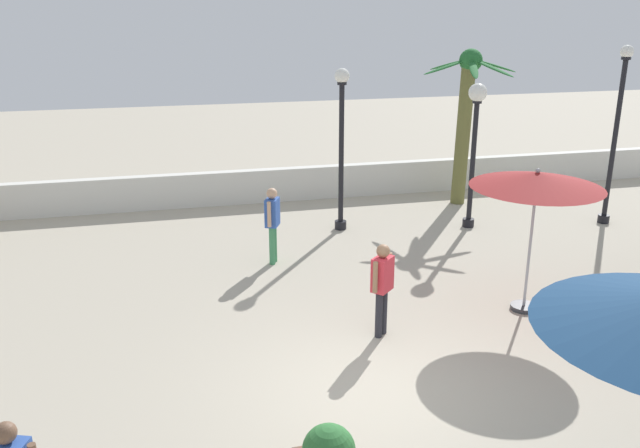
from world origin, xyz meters
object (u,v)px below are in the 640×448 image
at_px(palm_tree_0, 466,108).
at_px(lamp_post_0, 475,131).
at_px(patio_umbrella_0, 537,182).
at_px(guest_0, 272,218).
at_px(lamp_post_1, 341,137).
at_px(lamp_post_2, 616,130).
at_px(guest_1, 382,282).

bearing_deg(palm_tree_0, lamp_post_0, -108.77).
distance_m(patio_umbrella_0, lamp_post_0, 4.60).
bearing_deg(guest_0, palm_tree_0, 29.22).
height_order(lamp_post_1, guest_0, lamp_post_1).
xyz_separation_m(palm_tree_0, lamp_post_2, (2.74, -2.42, -0.24)).
xyz_separation_m(patio_umbrella_0, guest_0, (-3.98, 3.24, -1.37)).
distance_m(patio_umbrella_0, guest_0, 5.31).
xyz_separation_m(palm_tree_0, guest_1, (-4.49, -6.75, -1.61)).
distance_m(guest_0, guest_1, 3.77).
relative_size(lamp_post_2, guest_1, 2.69).
bearing_deg(palm_tree_0, guest_1, -123.63).
distance_m(patio_umbrella_0, guest_1, 3.14).
height_order(lamp_post_0, guest_1, lamp_post_0).
bearing_deg(guest_1, lamp_post_0, 51.50).
xyz_separation_m(patio_umbrella_0, lamp_post_2, (4.43, 3.99, -0.03)).
height_order(palm_tree_0, lamp_post_0, palm_tree_0).
bearing_deg(lamp_post_1, lamp_post_2, -9.20).
relative_size(patio_umbrella_0, guest_1, 1.63).
relative_size(patio_umbrella_0, palm_tree_0, 0.63).
xyz_separation_m(lamp_post_1, guest_1, (-0.76, -5.37, -1.27)).
distance_m(lamp_post_0, guest_0, 5.34).
xyz_separation_m(palm_tree_0, guest_0, (-5.67, -3.17, -1.59)).
height_order(guest_0, guest_1, guest_0).
bearing_deg(lamp_post_2, lamp_post_1, 170.80).
bearing_deg(lamp_post_0, palm_tree_0, 71.23).
distance_m(lamp_post_2, guest_0, 8.55).
distance_m(patio_umbrella_0, lamp_post_1, 5.43).
bearing_deg(palm_tree_0, patio_umbrella_0, -104.78).
relative_size(lamp_post_0, lamp_post_1, 0.91).
xyz_separation_m(patio_umbrella_0, palm_tree_0, (1.69, 6.42, 0.21)).
distance_m(lamp_post_0, guest_1, 6.31).
xyz_separation_m(lamp_post_2, guest_1, (-7.23, -4.32, -1.37)).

